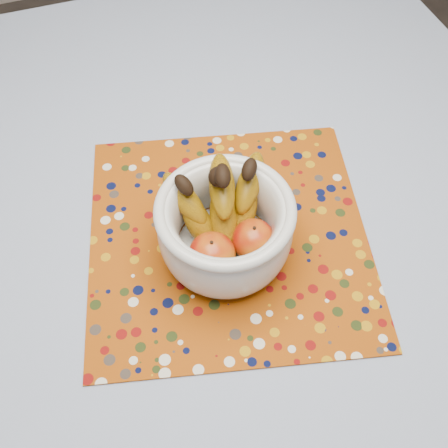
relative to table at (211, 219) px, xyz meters
name	(u,v)px	position (x,y,z in m)	size (l,w,h in m)	color
table	(211,219)	(0.00, 0.00, 0.00)	(1.20, 1.20, 0.75)	brown
tablecloth	(210,193)	(0.00, 0.00, 0.08)	(1.32, 1.32, 0.01)	slate
placemat	(228,236)	(0.00, -0.10, 0.09)	(0.46, 0.46, 0.00)	#8D3B07
fruit_bowl	(224,220)	(-0.01, -0.12, 0.17)	(0.24, 0.22, 0.17)	silver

